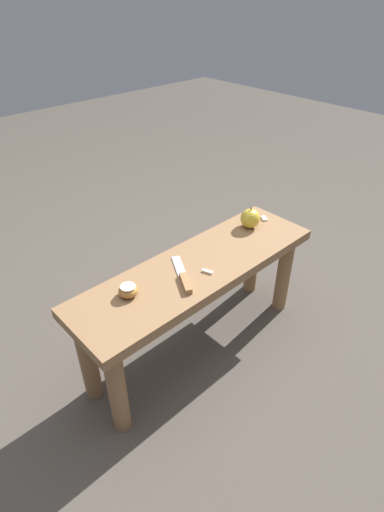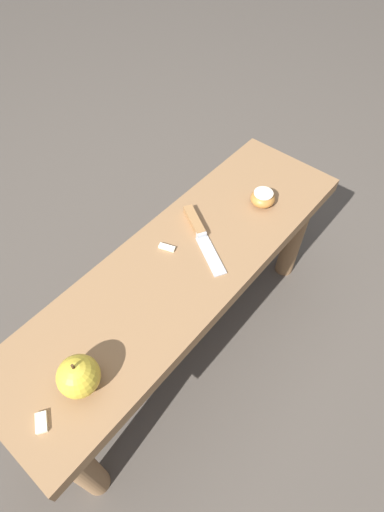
# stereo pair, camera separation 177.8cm
# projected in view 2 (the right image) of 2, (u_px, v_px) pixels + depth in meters

# --- Properties ---
(ground_plane) EXTENTS (8.00, 8.00, 0.00)m
(ground_plane) POSITION_uv_depth(u_px,v_px,m) (185.00, 340.00, 1.31)
(ground_plane) COLOR #4C443D
(wooden_bench) EXTENTS (1.03, 0.30, 0.43)m
(wooden_bench) POSITION_uv_depth(u_px,v_px,m) (183.00, 283.00, 1.04)
(wooden_bench) COLOR olive
(wooden_bench) RESTS_ON ground_plane
(knife) EXTENTS (0.14, 0.21, 0.02)m
(knife) POSITION_uv_depth(u_px,v_px,m) (199.00, 230.00, 1.02)
(knife) COLOR #B7BABF
(knife) RESTS_ON wooden_bench
(apple_whole) EXTENTS (0.08, 0.08, 0.09)m
(apple_whole) POSITION_uv_depth(u_px,v_px,m) (79.00, 376.00, 0.75)
(apple_whole) COLOR gold
(apple_whole) RESTS_ON wooden_bench
(apple_cut) EXTENTS (0.07, 0.07, 0.04)m
(apple_cut) POSITION_uv_depth(u_px,v_px,m) (263.00, 198.00, 1.07)
(apple_cut) COLOR #B27233
(apple_cut) RESTS_ON wooden_bench
(apple_slice_near_knife) EXTENTS (0.04, 0.04, 0.01)m
(apple_slice_near_knife) POSITION_uv_depth(u_px,v_px,m) (41.00, 423.00, 0.74)
(apple_slice_near_knife) COLOR silver
(apple_slice_near_knife) RESTS_ON wooden_bench
(apple_slice_center) EXTENTS (0.03, 0.04, 0.01)m
(apple_slice_center) POSITION_uv_depth(u_px,v_px,m) (167.00, 247.00, 0.99)
(apple_slice_center) COLOR silver
(apple_slice_center) RESTS_ON wooden_bench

